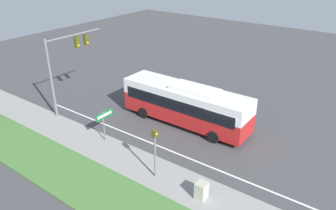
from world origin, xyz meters
TOP-DOWN VIEW (x-y plane):
  - ground_plane at (0.00, 0.00)m, footprint 80.00×80.00m
  - sidewalk at (-6.20, 0.00)m, footprint 2.80×80.00m
  - lane_divider_near at (-3.60, 0.00)m, footprint 0.14×30.00m
  - bus at (0.32, 3.66)m, footprint 2.76×10.43m
  - signal_gantry at (-3.46, 12.70)m, footprint 5.46×0.41m
  - pedestrian_signal at (-6.52, 1.31)m, footprint 0.28×0.34m
  - street_sign at (-5.27, 6.80)m, footprint 1.54×0.08m
  - utility_cabinet at (-6.53, -1.90)m, footprint 0.64×0.58m

SIDE VIEW (x-z plane):
  - ground_plane at x=0.00m, z-range 0.00..0.00m
  - lane_divider_near at x=-3.60m, z-range 0.00..0.01m
  - sidewalk at x=-6.20m, z-range 0.00..0.12m
  - utility_cabinet at x=-6.53m, z-range 0.12..1.13m
  - street_sign at x=-5.27m, z-range 0.56..2.97m
  - bus at x=0.32m, z-range 0.15..3.41m
  - pedestrian_signal at x=-6.52m, z-range 0.58..3.94m
  - signal_gantry at x=-3.46m, z-range 1.35..7.91m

